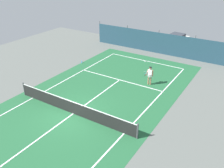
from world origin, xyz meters
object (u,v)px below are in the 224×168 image
tennis_net (73,108)px  tennis_player (150,74)px  water_bottle (82,62)px  tennis_ball_near_player (144,72)px  parked_car (176,41)px

tennis_net → tennis_player: size_ratio=6.17×
water_bottle → tennis_net: bearing=-55.0°
tennis_ball_near_player → water_bottle: size_ratio=0.28×
water_bottle → parked_car: bearing=57.1°
parked_car → water_bottle: parked_car is taller
tennis_net → tennis_ball_near_player: size_ratio=153.33×
tennis_player → parked_car: bearing=-86.6°
tennis_net → parked_car: parked_car is taller
tennis_player → tennis_ball_near_player: tennis_player is taller
tennis_player → parked_car: 11.07m
tennis_net → parked_car: size_ratio=2.31×
tennis_net → parked_car: bearing=86.3°
tennis_net → tennis_player: 7.47m
tennis_ball_near_player → parked_car: size_ratio=0.02×
tennis_ball_near_player → tennis_net: bearing=-97.1°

